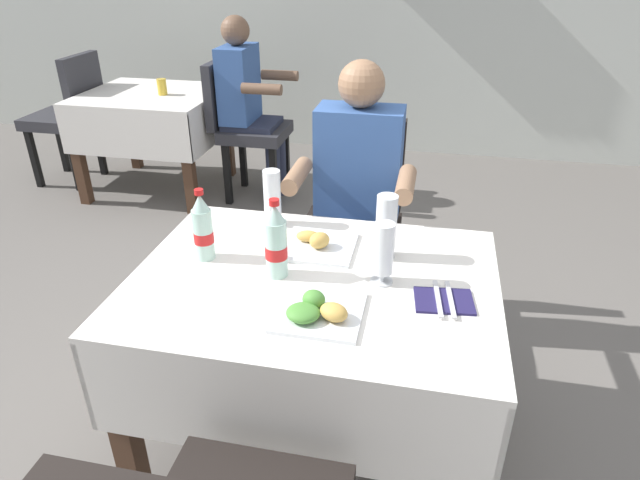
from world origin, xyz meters
TOP-DOWN VIEW (x-y plane):
  - ground_plane at (0.00, 0.00)m, footprint 11.00×11.00m
  - main_dining_table at (0.12, -0.02)m, footprint 1.15×0.87m
  - chair_far_diner_seat at (0.12, 0.80)m, footprint 0.44×0.50m
  - seated_diner_far at (0.14, 0.70)m, footprint 0.50×0.46m
  - plate_near_camera at (0.17, -0.22)m, footprint 0.24×0.24m
  - plate_far_diner at (0.09, 0.17)m, footprint 0.24×0.24m
  - beer_glass_left at (0.33, -0.01)m, footprint 0.07×0.07m
  - beer_glass_middle at (-0.11, 0.32)m, footprint 0.07×0.07m
  - beer_glass_right at (0.32, 0.15)m, footprint 0.07×0.07m
  - cola_bottle_primary at (0.00, -0.03)m, footprint 0.07×0.07m
  - cola_bottle_secondary at (-0.26, 0.02)m, footprint 0.07×0.07m
  - napkin_cutlery_set at (0.52, -0.08)m, footprint 0.18×0.19m
  - background_dining_table at (-1.56, 2.14)m, footprint 0.95×0.86m
  - background_chair_left at (-2.24, 2.14)m, footprint 0.50×0.44m
  - background_chair_right at (-0.88, 2.14)m, footprint 0.50×0.44m
  - background_patron at (-0.83, 2.14)m, footprint 0.46×0.50m
  - background_table_tumbler at (-1.44, 2.11)m, footprint 0.06×0.06m

SIDE VIEW (x-z plane):
  - ground_plane at x=0.00m, z-range 0.00..0.00m
  - background_dining_table at x=-1.56m, z-range 0.19..0.91m
  - chair_far_diner_seat at x=0.12m, z-range 0.07..1.04m
  - background_chair_left at x=-2.24m, z-range 0.07..1.04m
  - background_chair_right at x=-0.88m, z-range 0.07..1.04m
  - main_dining_table at x=0.12m, z-range 0.20..0.93m
  - seated_diner_far at x=0.14m, z-range 0.08..1.34m
  - background_patron at x=-0.83m, z-range 0.08..1.34m
  - napkin_cutlery_set at x=0.52m, z-range 0.73..0.74m
  - plate_far_diner at x=0.09m, z-range 0.71..0.78m
  - plate_near_camera at x=0.17m, z-range 0.72..0.78m
  - background_table_tumbler at x=-1.44m, z-range 0.73..0.84m
  - beer_glass_left at x=0.33m, z-range 0.73..0.93m
  - beer_glass_middle at x=-0.11m, z-range 0.73..0.94m
  - cola_bottle_secondary at x=-0.26m, z-range 0.71..0.96m
  - beer_glass_right at x=0.32m, z-range 0.73..0.95m
  - cola_bottle_primary at x=0.00m, z-range 0.71..0.97m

